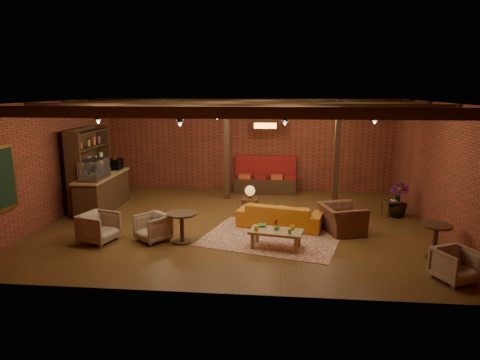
# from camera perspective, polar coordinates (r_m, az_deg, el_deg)

# --- Properties ---
(floor) EXTENTS (10.00, 10.00, 0.00)m
(floor) POSITION_cam_1_polar(r_m,az_deg,el_deg) (11.47, -0.37, -5.82)
(floor) COLOR #371E0D
(floor) RESTS_ON ground
(ceiling) EXTENTS (10.00, 8.00, 0.02)m
(ceiling) POSITION_cam_1_polar(r_m,az_deg,el_deg) (10.92, -0.40, 10.37)
(ceiling) COLOR black
(ceiling) RESTS_ON wall_back
(wall_back) EXTENTS (10.00, 0.02, 3.20)m
(wall_back) POSITION_cam_1_polar(r_m,az_deg,el_deg) (15.03, 1.18, 4.71)
(wall_back) COLOR brown
(wall_back) RESTS_ON ground
(wall_front) EXTENTS (10.00, 0.02, 3.20)m
(wall_front) POSITION_cam_1_polar(r_m,az_deg,el_deg) (7.21, -3.65, -3.42)
(wall_front) COLOR brown
(wall_front) RESTS_ON ground
(wall_left) EXTENTS (0.02, 8.00, 3.20)m
(wall_left) POSITION_cam_1_polar(r_m,az_deg,el_deg) (12.61, -23.63, 2.28)
(wall_left) COLOR brown
(wall_left) RESTS_ON ground
(wall_right) EXTENTS (0.02, 8.00, 3.20)m
(wall_right) POSITION_cam_1_polar(r_m,az_deg,el_deg) (11.69, 24.80, 1.48)
(wall_right) COLOR brown
(wall_right) RESTS_ON ground
(ceiling_beams) EXTENTS (9.80, 6.40, 0.22)m
(ceiling_beams) POSITION_cam_1_polar(r_m,az_deg,el_deg) (10.93, -0.39, 9.74)
(ceiling_beams) COLOR black
(ceiling_beams) RESTS_ON ceiling
(ceiling_pipe) EXTENTS (9.60, 0.12, 0.12)m
(ceiling_pipe) POSITION_cam_1_polar(r_m,az_deg,el_deg) (12.53, 0.37, 8.99)
(ceiling_pipe) COLOR black
(ceiling_pipe) RESTS_ON ceiling
(post_left) EXTENTS (0.16, 0.16, 3.20)m
(post_left) POSITION_cam_1_polar(r_m,az_deg,el_deg) (13.70, -1.77, 4.00)
(post_left) COLOR black
(post_left) RESTS_ON ground
(post_right) EXTENTS (0.16, 0.16, 3.20)m
(post_right) POSITION_cam_1_polar(r_m,az_deg,el_deg) (13.11, 12.82, 3.33)
(post_right) COLOR black
(post_right) RESTS_ON ground
(service_counter) EXTENTS (0.80, 2.50, 1.60)m
(service_counter) POSITION_cam_1_polar(r_m,az_deg,el_deg) (13.24, -17.85, -0.39)
(service_counter) COLOR black
(service_counter) RESTS_ON ground
(plant_counter) EXTENTS (0.35, 0.39, 0.30)m
(plant_counter) POSITION_cam_1_polar(r_m,az_deg,el_deg) (13.30, -17.24, 1.55)
(plant_counter) COLOR #337F33
(plant_counter) RESTS_ON service_counter
(shelving_hutch) EXTENTS (0.52, 2.00, 2.40)m
(shelving_hutch) POSITION_cam_1_polar(r_m,az_deg,el_deg) (13.42, -19.37, 1.41)
(shelving_hutch) COLOR black
(shelving_hutch) RESTS_ON ground
(chalkboard_menu) EXTENTS (0.08, 0.96, 1.46)m
(chalkboard_menu) POSITION_cam_1_polar(r_m,az_deg,el_deg) (10.66, -29.22, 0.12)
(chalkboard_menu) COLOR black
(chalkboard_menu) RESTS_ON wall_left
(banquette) EXTENTS (2.10, 0.70, 1.00)m
(banquette) POSITION_cam_1_polar(r_m,az_deg,el_deg) (14.73, 3.36, 0.21)
(banquette) COLOR maroon
(banquette) RESTS_ON ground
(service_sign) EXTENTS (0.86, 0.06, 0.30)m
(service_sign) POSITION_cam_1_polar(r_m,az_deg,el_deg) (14.02, 3.38, 7.25)
(service_sign) COLOR orange
(service_sign) RESTS_ON ceiling
(ceiling_spotlights) EXTENTS (6.40, 4.40, 0.28)m
(ceiling_spotlights) POSITION_cam_1_polar(r_m,az_deg,el_deg) (10.94, -0.39, 8.59)
(ceiling_spotlights) COLOR black
(ceiling_spotlights) RESTS_ON ceiling
(rug) EXTENTS (3.66, 3.14, 0.01)m
(rug) POSITION_cam_1_polar(r_m,az_deg,el_deg) (10.46, 4.26, -7.62)
(rug) COLOR maroon
(rug) RESTS_ON floor
(sofa) EXTENTS (2.30, 1.32, 0.63)m
(sofa) POSITION_cam_1_polar(r_m,az_deg,el_deg) (11.15, 5.37, -4.70)
(sofa) COLOR #B86819
(sofa) RESTS_ON floor
(coffee_table) EXTENTS (1.27, 0.80, 0.66)m
(coffee_table) POSITION_cam_1_polar(r_m,az_deg,el_deg) (9.73, 4.77, -6.94)
(coffee_table) COLOR #9B7848
(coffee_table) RESTS_ON floor
(side_table_lamp) EXTENTS (0.46, 0.46, 0.90)m
(side_table_lamp) POSITION_cam_1_polar(r_m,az_deg,el_deg) (11.88, 1.34, -1.77)
(side_table_lamp) COLOR black
(side_table_lamp) RESTS_ON floor
(round_table_left) EXTENTS (0.69, 0.69, 0.72)m
(round_table_left) POSITION_cam_1_polar(r_m,az_deg,el_deg) (10.04, -7.75, -5.65)
(round_table_left) COLOR black
(round_table_left) RESTS_ON floor
(armchair_a) EXTENTS (0.88, 0.91, 0.77)m
(armchair_a) POSITION_cam_1_polar(r_m,az_deg,el_deg) (10.57, -18.34, -5.85)
(armchair_a) COLOR #B4AB8C
(armchair_a) RESTS_ON floor
(armchair_b) EXTENTS (0.93, 0.93, 0.70)m
(armchair_b) POSITION_cam_1_polar(r_m,az_deg,el_deg) (10.33, -11.56, -6.08)
(armchair_b) COLOR #B4AB8C
(armchair_b) RESTS_ON floor
(armchair_right) EXTENTS (0.99, 1.24, 0.94)m
(armchair_right) POSITION_cam_1_polar(r_m,az_deg,el_deg) (10.93, 13.42, -4.47)
(armchair_right) COLOR brown
(armchair_right) RESTS_ON floor
(side_table_book) EXTENTS (0.52, 0.52, 0.49)m
(side_table_book) POSITION_cam_1_polar(r_m,az_deg,el_deg) (12.66, 19.47, -2.77)
(side_table_book) COLOR black
(side_table_book) RESTS_ON floor
(round_table_right) EXTENTS (0.63, 0.63, 0.74)m
(round_table_right) POSITION_cam_1_polar(r_m,az_deg,el_deg) (9.95, 24.62, -6.78)
(round_table_right) COLOR black
(round_table_right) RESTS_ON floor
(armchair_far) EXTENTS (0.88, 0.86, 0.69)m
(armchair_far) POSITION_cam_1_polar(r_m,az_deg,el_deg) (9.02, 26.83, -9.92)
(armchair_far) COLOR #B4AB8C
(armchair_far) RESTS_ON floor
(plant_tall) EXTENTS (2.10, 2.10, 2.84)m
(plant_tall) POSITION_cam_1_polar(r_m,az_deg,el_deg) (12.53, 20.60, 1.64)
(plant_tall) COLOR #4C7F4C
(plant_tall) RESTS_ON floor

